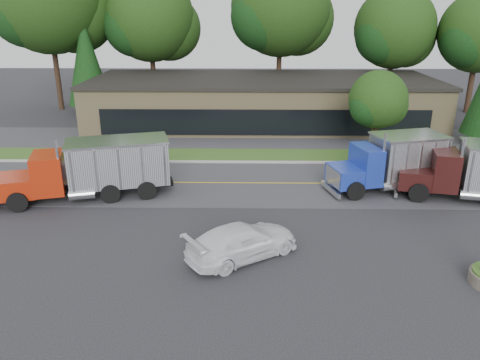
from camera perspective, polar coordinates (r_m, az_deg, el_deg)
The scene contains 17 objects.
ground at distance 21.61m, azimuth -0.64°, elevation -8.77°, with size 140.00×140.00×0.00m, color #39393F.
road at distance 29.81m, azimuth -0.18°, elevation -0.37°, with size 60.00×8.00×0.02m, color #4B4B50.
center_line at distance 29.81m, azimuth -0.18°, elevation -0.37°, with size 60.00×0.12×0.01m, color gold.
curb at distance 33.77m, azimuth -0.05°, elevation 2.13°, with size 60.00×0.30×0.12m, color #9E9E99.
grass_verge at distance 35.49m, azimuth 0.00°, elevation 3.03°, with size 60.00×3.40×0.03m, color #31511B.
far_parking at distance 40.29m, azimuth 0.12°, elevation 5.12°, with size 60.00×7.00×0.02m, color #4B4B50.
strip_mall at distance 45.72m, azimuth 2.77°, elevation 9.48°, with size 32.00×12.00×4.00m, color tan.
tree_far_a at distance 54.97m, azimuth -22.12°, elevation 19.35°, with size 12.08×11.37×17.23m.
tree_far_b at distance 54.06m, azimuth -10.72°, elevation 18.48°, with size 10.09×9.50×14.40m.
tree_far_c at distance 53.17m, azimuth 5.14°, elevation 19.83°, with size 11.22×10.56×16.01m.
tree_far_d at distance 54.35m, azimuth 18.40°, elevation 16.76°, with size 8.95×8.43×12.77m.
tree_far_e at distance 55.36m, azimuth 27.19°, elevation 15.36°, with size 8.63×8.13×12.32m.
evergreen_left at distance 51.87m, azimuth -18.21°, elevation 13.70°, with size 4.40×4.40×9.99m.
tree_verge at distance 35.85m, azimuth 16.53°, elevation 9.07°, with size 4.48×4.21×6.39m.
dump_truck_red at distance 28.32m, azimuth -17.24°, elevation 1.45°, with size 10.03×5.01×3.36m.
dump_truck_blue at distance 29.76m, azimuth 18.13°, elevation 2.22°, with size 7.32×4.21×3.36m.
rally_car at distance 20.89m, azimuth 0.33°, elevation -7.47°, with size 2.15×5.28×1.53m, color white.
Camera 1 is at (0.55, -18.91, 10.45)m, focal length 35.00 mm.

